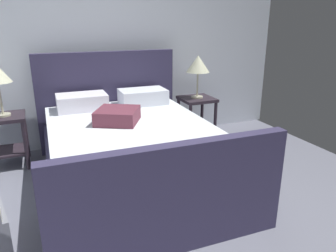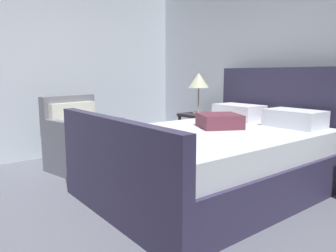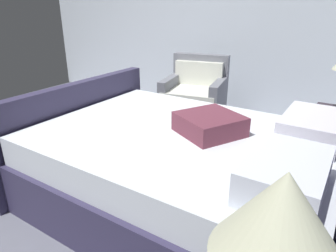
# 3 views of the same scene
# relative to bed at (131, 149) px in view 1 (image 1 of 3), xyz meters

# --- Properties ---
(wall_back) EXTENTS (5.10, 0.12, 2.89)m
(wall_back) POSITION_rel_bed_xyz_m (0.08, 1.33, 1.09)
(wall_back) COLOR silver
(wall_back) RESTS_ON ground
(bed) EXTENTS (1.79, 2.38, 1.24)m
(bed) POSITION_rel_bed_xyz_m (0.00, 0.00, 0.00)
(bed) COLOR #332E4B
(bed) RESTS_ON ground
(nightstand_right) EXTENTS (0.44, 0.44, 0.60)m
(nightstand_right) POSITION_rel_bed_xyz_m (1.19, 0.84, 0.05)
(nightstand_right) COLOR #292029
(nightstand_right) RESTS_ON ground
(table_lamp_right) EXTENTS (0.31, 0.31, 0.57)m
(table_lamp_right) POSITION_rel_bed_xyz_m (1.19, 0.84, 0.69)
(table_lamp_right) COLOR #B7B293
(table_lamp_right) RESTS_ON nightstand_right
(nightstand_left) EXTENTS (0.44, 0.44, 0.60)m
(nightstand_left) POSITION_rel_bed_xyz_m (-1.19, 0.89, 0.05)
(nightstand_left) COLOR #292029
(nightstand_left) RESTS_ON ground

